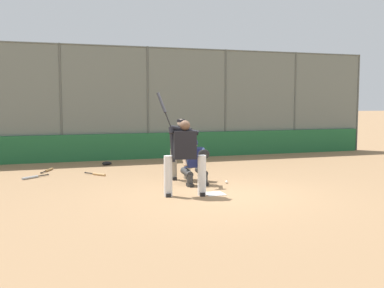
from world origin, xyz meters
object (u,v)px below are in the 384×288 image
Objects in this scene: spare_bat_third_base_side at (186,169)px; baseball_loose at (227,182)px; umpire_home at (181,147)px; batter_at_plate at (185,155)px; spare_bat_first_base_side at (32,177)px; catcher_behind_plate at (195,161)px; fielding_glove_on_dirt at (107,163)px; spare_bat_by_padding at (48,170)px; spare_bat_near_backstop at (97,174)px.

spare_bat_third_base_side is 2.44m from baseball_loose.
batter_at_plate is at bearing 76.51° from umpire_home.
batter_at_plate is 4.84m from spare_bat_first_base_side.
catcher_behind_plate is (-0.63, -1.16, -0.31)m from batter_at_plate.
baseball_loose is at bearing 119.72° from fielding_glove_on_dirt.
umpire_home reaches higher than fielding_glove_on_dirt.
spare_bat_first_base_side is at bearing 41.16° from fielding_glove_on_dirt.
catcher_behind_plate is 15.76× the size of baseball_loose.
spare_bat_by_padding is 1.20× the size of spare_bat_first_base_side.
umpire_home is 2.39× the size of spare_bat_near_backstop.
batter_at_plate is 1.41× the size of umpire_home.
spare_bat_third_base_side is at bearing -110.82° from umpire_home.
batter_at_plate is 3.08× the size of spare_bat_third_base_side.
batter_at_plate reaches higher than spare_bat_by_padding.
fielding_glove_on_dirt is (1.53, -3.41, -0.81)m from umpire_home.
spare_bat_by_padding is at bearing -50.61° from catcher_behind_plate.
spare_bat_first_base_side is (3.90, -2.29, -0.57)m from catcher_behind_plate.
fielding_glove_on_dirt is at bearing -64.84° from umpire_home.
umpire_home is at bearing 18.16° from spare_bat_near_backstop.
baseball_loose reaches higher than spare_bat_near_backstop.
spare_bat_first_base_side is at bearing -128.33° from spare_bat_near_backstop.
batter_at_plate reaches higher than fielding_glove_on_dirt.
umpire_home is 2.62m from spare_bat_near_backstop.
umpire_home reaches higher than spare_bat_third_base_side.
batter_at_plate reaches higher than spare_bat_first_base_side.
baseball_loose is at bearing 136.70° from umpire_home.
batter_at_plate is 2.09m from umpire_home.
spare_bat_third_base_side is (-3.97, 1.14, 0.00)m from spare_bat_by_padding.
spare_bat_by_padding and spare_bat_first_base_side have the same top height.
spare_bat_near_backstop is 2.07m from fielding_glove_on_dirt.
batter_at_plate is 5.53m from spare_bat_by_padding.
spare_bat_by_padding is (1.32, -1.24, 0.00)m from spare_bat_near_backstop.
spare_bat_by_padding is 1.99m from fielding_glove_on_dirt.
fielding_glove_on_dirt reaches higher than spare_bat_third_base_side.
umpire_home is at bearing 119.25° from spare_bat_first_base_side.
catcher_behind_plate is at bearing 6.09° from spare_bat_near_backstop.
umpire_home is 5.10× the size of fielding_glove_on_dirt.
spare_bat_first_base_side is 2.20× the size of fielding_glove_on_dirt.
umpire_home is (0.10, -0.86, 0.26)m from catcher_behind_plate.
spare_bat_first_base_side is at bearing -35.17° from batter_at_plate.
spare_bat_by_padding is at bearing -37.12° from umpire_home.
spare_bat_by_padding is (2.84, -4.67, -0.88)m from batter_at_plate.
spare_bat_third_base_side is at bearing -82.10° from baseball_loose.
catcher_behind_plate is at bearing 97.81° from umpire_home.
batter_at_plate is 7.19× the size of fielding_glove_on_dirt.
spare_bat_third_base_side is (-0.60, -1.50, -0.83)m from umpire_home.
umpire_home is 2.19× the size of spare_bat_third_base_side.
catcher_behind_plate is at bearing -3.62° from baseball_loose.
baseball_loose is (-0.34, 2.42, 0.00)m from spare_bat_third_base_side.
spare_bat_third_base_side is 4.40m from spare_bat_first_base_side.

